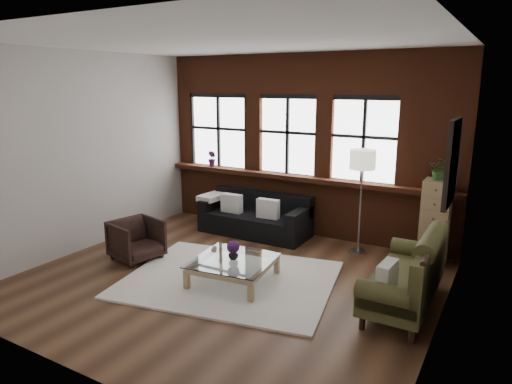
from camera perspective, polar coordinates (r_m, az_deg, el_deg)
The scene contains 26 objects.
floor at distance 6.54m, azimuth -3.45°, elevation -10.82°, with size 5.50×5.50×0.00m, color #452919.
ceiling at distance 5.99m, azimuth -3.90°, elevation 18.35°, with size 5.50×5.50×0.00m, color white.
wall_back at distance 8.24m, azimuth 6.05°, elevation 5.79°, with size 5.50×5.50×0.00m, color beige.
wall_front at distance 4.27m, azimuth -22.58°, elevation -2.31°, with size 5.50×5.50×0.00m, color beige.
wall_left at distance 7.91m, azimuth -20.56°, elevation 4.70°, with size 5.00×5.00×0.00m, color beige.
wall_right at distance 5.11m, azimuth 22.97°, elevation 0.12°, with size 5.00×5.00×0.00m, color beige.
brick_backwall at distance 8.18m, azimuth 5.88°, elevation 5.74°, with size 5.50×0.12×3.20m, color #5F2916, non-canonical shape.
sill_ledge at distance 8.19m, azimuth 5.53°, elevation 1.79°, with size 5.50×0.30×0.08m, color #5F2916.
window_left at distance 9.05m, azimuth -4.60°, elevation 7.45°, with size 1.38×0.10×1.50m, color black, non-canonical shape.
window_mid at distance 8.30m, azimuth 4.03°, elevation 6.93°, with size 1.38×0.10×1.50m, color black, non-canonical shape.
window_right at distance 7.79m, azimuth 13.37°, elevation 6.18°, with size 1.38×0.10×1.50m, color black, non-canonical shape.
wall_poster at distance 5.36m, azimuth 23.32°, elevation 3.39°, with size 0.05×0.74×0.94m, color black, non-canonical shape.
shag_rug at distance 6.50m, azimuth -3.28°, elevation -10.82°, with size 2.83×2.22×0.03m, color white.
dark_sofa at distance 8.27m, azimuth -0.19°, elevation -2.90°, with size 1.99×0.80×0.72m, color black, non-canonical shape.
pillow_a at distance 8.36m, azimuth -3.06°, elevation -1.40°, with size 0.40×0.14×0.34m, color silver.
pillow_b at distance 7.98m, azimuth 1.51°, elevation -2.10°, with size 0.40×0.14×0.34m, color silver.
vintage_settee at distance 5.88m, azimuth 18.08°, elevation -9.34°, with size 0.79×1.78×0.95m, color #44411F, non-canonical shape.
pillow_settee at distance 5.36m, azimuth 16.06°, elevation -10.17°, with size 0.14×0.38×0.34m, color silver.
armchair at distance 7.35m, azimuth -14.72°, elevation -5.82°, with size 0.68×0.70×0.63m, color black.
coffee_table at distance 6.37m, azimuth -2.83°, elevation -9.86°, with size 1.05×1.05×0.35m, color #A48259, non-canonical shape.
vase at distance 6.28m, azimuth -2.86°, elevation -7.79°, with size 0.14×0.14×0.14m, color #B2B2B2.
flowers at distance 6.24m, azimuth -2.87°, elevation -6.87°, with size 0.18×0.18×0.18m, color #481D54.
drawer_chest at distance 7.41m, azimuth 21.47°, elevation -3.51°, with size 0.40×0.40×1.29m, color #A48259.
potted_plant_top at distance 7.22m, azimuth 22.02°, elevation 2.70°, with size 0.31×0.26×0.34m, color #2D5923.
floor_lamp at distance 7.42m, azimuth 12.95°, elevation -0.71°, with size 0.40×0.40×1.83m, color #A5A5A8, non-canonical shape.
sill_plant at distance 9.07m, azimuth -5.50°, elevation 4.19°, with size 0.18×0.14×0.32m, color #481D54.
Camera 1 is at (3.31, -4.96, 2.68)m, focal length 32.00 mm.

